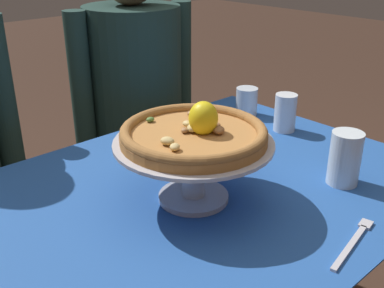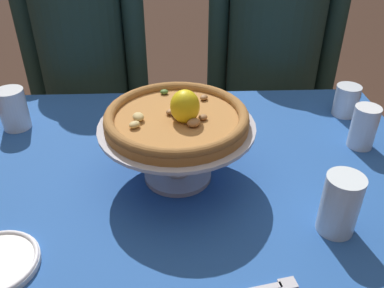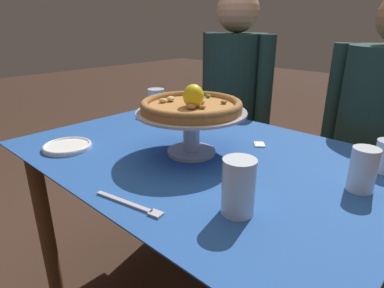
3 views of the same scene
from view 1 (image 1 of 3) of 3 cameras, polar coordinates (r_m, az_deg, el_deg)
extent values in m
cylinder|color=brown|center=(1.85, 4.69, -6.12)|extent=(0.06, 0.06, 0.68)
cube|color=brown|center=(1.13, -0.10, -6.57)|extent=(1.19, 0.83, 0.02)
cube|color=#23519E|center=(1.12, -0.10, -5.93)|extent=(1.23, 0.87, 0.00)
cylinder|color=#B7B7C1|center=(1.09, 0.19, -6.46)|extent=(0.16, 0.16, 0.01)
cylinder|color=#B7B7C1|center=(1.05, 0.19, -3.20)|extent=(0.05, 0.05, 0.13)
cylinder|color=#B7B7C1|center=(1.02, 0.20, 0.16)|extent=(0.36, 0.36, 0.01)
cylinder|color=#AD753D|center=(1.02, 0.20, 0.87)|extent=(0.32, 0.32, 0.02)
torus|color=olive|center=(1.01, 0.20, 1.58)|extent=(0.32, 0.32, 0.02)
ellipsoid|color=#996B42|center=(1.11, -0.16, 3.78)|extent=(0.03, 0.03, 0.01)
ellipsoid|color=tan|center=(0.95, -3.04, 0.38)|extent=(0.03, 0.04, 0.02)
ellipsoid|color=tan|center=(0.93, -2.13, -0.37)|extent=(0.03, 0.03, 0.01)
ellipsoid|color=#996B42|center=(1.04, 3.06, 2.32)|extent=(0.03, 0.03, 0.01)
ellipsoid|color=#996B42|center=(1.01, 3.32, 1.73)|extent=(0.04, 0.04, 0.02)
ellipsoid|color=#996B42|center=(1.01, -0.88, 1.73)|extent=(0.03, 0.03, 0.01)
ellipsoid|color=tan|center=(1.04, -0.55, 2.50)|extent=(0.02, 0.03, 0.01)
ellipsoid|color=#4C7533|center=(1.08, -5.15, 3.02)|extent=(0.02, 0.02, 0.01)
ellipsoid|color=tan|center=(1.02, 0.07, 1.98)|extent=(0.04, 0.04, 0.02)
ellipsoid|color=yellow|center=(1.01, 1.42, 3.19)|extent=(0.09, 0.09, 0.08)
cylinder|color=silver|center=(1.60, 6.72, 5.20)|extent=(0.07, 0.07, 0.09)
cylinder|color=silver|center=(1.60, 6.67, 4.24)|extent=(0.06, 0.06, 0.04)
cylinder|color=white|center=(1.48, 11.37, 3.80)|extent=(0.07, 0.07, 0.12)
cylinder|color=silver|center=(1.49, 11.27, 2.64)|extent=(0.06, 0.06, 0.05)
cylinder|color=silver|center=(1.19, 18.25, -1.67)|extent=(0.08, 0.08, 0.13)
cylinder|color=silver|center=(1.20, 18.03, -3.24)|extent=(0.07, 0.07, 0.06)
cube|color=#B7B7C1|center=(0.98, 18.76, -11.90)|extent=(0.17, 0.04, 0.01)
cube|color=#B7B7C1|center=(1.06, 20.54, -9.20)|extent=(0.04, 0.03, 0.01)
cube|color=white|center=(1.31, -2.35, -1.04)|extent=(0.06, 0.06, 0.00)
cylinder|color=#1E3833|center=(1.54, -22.30, 5.18)|extent=(0.08, 0.08, 0.51)
cube|color=black|center=(2.06, -6.29, -6.58)|extent=(0.32, 0.35, 0.44)
cylinder|color=#1E3833|center=(1.85, -7.01, 7.37)|extent=(0.41, 0.41, 0.60)
cylinder|color=#1E3833|center=(1.75, -13.51, 7.42)|extent=(0.08, 0.08, 0.51)
cylinder|color=#1E3833|center=(1.95, -1.29, 9.76)|extent=(0.08, 0.08, 0.51)
camera|label=2|loc=(0.65, 61.49, 17.84)|focal=38.36mm
camera|label=3|loc=(1.33, 50.08, 9.52)|focal=30.26mm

